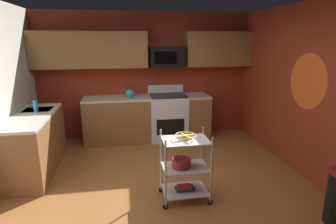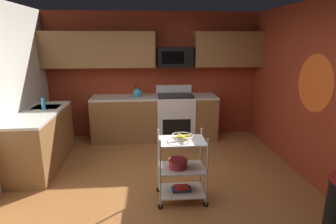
{
  "view_description": "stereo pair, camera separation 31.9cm",
  "coord_description": "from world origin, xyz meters",
  "px_view_note": "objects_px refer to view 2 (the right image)",
  "views": [
    {
      "loc": [
        -0.5,
        -3.39,
        2.05
      ],
      "look_at": [
        0.13,
        0.33,
        1.05
      ],
      "focal_mm": 29.46,
      "sensor_mm": 36.0,
      "label": 1
    },
    {
      "loc": [
        -0.18,
        -3.43,
        2.05
      ],
      "look_at": [
        0.13,
        0.33,
        1.05
      ],
      "focal_mm": 29.46,
      "sensor_mm": 36.0,
      "label": 2
    }
  ],
  "objects_px": {
    "mixing_bowl_large": "(178,163)",
    "dish_soap_bottle": "(43,104)",
    "microwave": "(175,57)",
    "kettle": "(137,93)",
    "rolling_cart": "(182,168)",
    "fruit_bowl": "(182,137)",
    "oven_range": "(175,116)",
    "book_stack": "(181,189)"
  },
  "relations": [
    {
      "from": "oven_range",
      "to": "kettle",
      "type": "xyz_separation_m",
      "value": [
        -0.77,
        -0.0,
        0.52
      ]
    },
    {
      "from": "rolling_cart",
      "to": "mixing_bowl_large",
      "type": "height_order",
      "value": "rolling_cart"
    },
    {
      "from": "microwave",
      "to": "mixing_bowl_large",
      "type": "distance_m",
      "value": 2.71
    },
    {
      "from": "rolling_cart",
      "to": "mixing_bowl_large",
      "type": "bearing_deg",
      "value": 180.0
    },
    {
      "from": "oven_range",
      "to": "mixing_bowl_large",
      "type": "distance_m",
      "value": 2.34
    },
    {
      "from": "microwave",
      "to": "kettle",
      "type": "xyz_separation_m",
      "value": [
        -0.77,
        -0.11,
        -0.7
      ]
    },
    {
      "from": "rolling_cart",
      "to": "dish_soap_bottle",
      "type": "bearing_deg",
      "value": 147.26
    },
    {
      "from": "fruit_bowl",
      "to": "book_stack",
      "type": "distance_m",
      "value": 0.72
    },
    {
      "from": "microwave",
      "to": "rolling_cart",
      "type": "height_order",
      "value": "microwave"
    },
    {
      "from": "mixing_bowl_large",
      "to": "book_stack",
      "type": "height_order",
      "value": "mixing_bowl_large"
    },
    {
      "from": "mixing_bowl_large",
      "to": "kettle",
      "type": "distance_m",
      "value": 2.43
    },
    {
      "from": "mixing_bowl_large",
      "to": "kettle",
      "type": "bearing_deg",
      "value": 103.52
    },
    {
      "from": "mixing_bowl_large",
      "to": "book_stack",
      "type": "bearing_deg",
      "value": 0.0
    },
    {
      "from": "rolling_cart",
      "to": "book_stack",
      "type": "relative_size",
      "value": 3.57
    },
    {
      "from": "microwave",
      "to": "rolling_cart",
      "type": "relative_size",
      "value": 0.77
    },
    {
      "from": "oven_range",
      "to": "dish_soap_bottle",
      "type": "xyz_separation_m",
      "value": [
        -2.3,
        -0.95,
        0.54
      ]
    },
    {
      "from": "dish_soap_bottle",
      "to": "oven_range",
      "type": "bearing_deg",
      "value": 22.56
    },
    {
      "from": "rolling_cart",
      "to": "dish_soap_bottle",
      "type": "distance_m",
      "value": 2.6
    },
    {
      "from": "oven_range",
      "to": "dish_soap_bottle",
      "type": "height_order",
      "value": "dish_soap_bottle"
    },
    {
      "from": "book_stack",
      "to": "dish_soap_bottle",
      "type": "height_order",
      "value": "dish_soap_bottle"
    },
    {
      "from": "fruit_bowl",
      "to": "dish_soap_bottle",
      "type": "xyz_separation_m",
      "value": [
        -2.13,
        1.37,
        0.14
      ]
    },
    {
      "from": "oven_range",
      "to": "kettle",
      "type": "bearing_deg",
      "value": -179.71
    },
    {
      "from": "kettle",
      "to": "dish_soap_bottle",
      "type": "distance_m",
      "value": 1.8
    },
    {
      "from": "fruit_bowl",
      "to": "kettle",
      "type": "distance_m",
      "value": 2.4
    },
    {
      "from": "rolling_cart",
      "to": "book_stack",
      "type": "xyz_separation_m",
      "value": [
        -0.0,
        0.0,
        -0.3
      ]
    },
    {
      "from": "mixing_bowl_large",
      "to": "dish_soap_bottle",
      "type": "relative_size",
      "value": 1.26
    },
    {
      "from": "book_stack",
      "to": "kettle",
      "type": "bearing_deg",
      "value": 104.66
    },
    {
      "from": "mixing_bowl_large",
      "to": "rolling_cart",
      "type": "bearing_deg",
      "value": -0.0
    },
    {
      "from": "microwave",
      "to": "rolling_cart",
      "type": "bearing_deg",
      "value": -93.84
    },
    {
      "from": "book_stack",
      "to": "kettle",
      "type": "height_order",
      "value": "kettle"
    },
    {
      "from": "mixing_bowl_large",
      "to": "book_stack",
      "type": "relative_size",
      "value": 0.98
    },
    {
      "from": "oven_range",
      "to": "fruit_bowl",
      "type": "bearing_deg",
      "value": -94.02
    },
    {
      "from": "oven_range",
      "to": "kettle",
      "type": "distance_m",
      "value": 0.93
    },
    {
      "from": "microwave",
      "to": "book_stack",
      "type": "xyz_separation_m",
      "value": [
        -0.16,
        -2.43,
        -1.55
      ]
    },
    {
      "from": "fruit_bowl",
      "to": "microwave",
      "type": "bearing_deg",
      "value": 86.16
    },
    {
      "from": "fruit_bowl",
      "to": "mixing_bowl_large",
      "type": "bearing_deg",
      "value": -180.0
    },
    {
      "from": "mixing_bowl_large",
      "to": "dish_soap_bottle",
      "type": "distance_m",
      "value": 2.54
    },
    {
      "from": "rolling_cart",
      "to": "mixing_bowl_large",
      "type": "relative_size",
      "value": 3.63
    },
    {
      "from": "oven_range",
      "to": "book_stack",
      "type": "bearing_deg",
      "value": -94.02
    },
    {
      "from": "oven_range",
      "to": "rolling_cart",
      "type": "distance_m",
      "value": 2.33
    },
    {
      "from": "oven_range",
      "to": "mixing_bowl_large",
      "type": "height_order",
      "value": "oven_range"
    },
    {
      "from": "mixing_bowl_large",
      "to": "dish_soap_bottle",
      "type": "bearing_deg",
      "value": 146.65
    }
  ]
}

